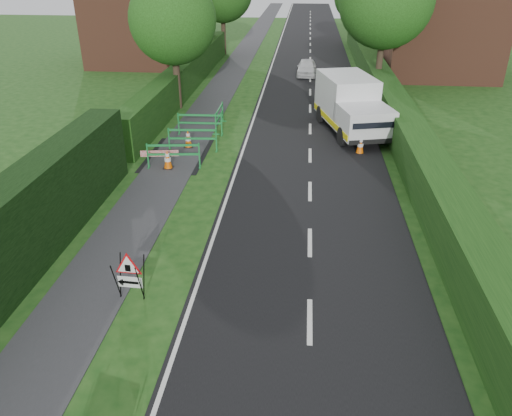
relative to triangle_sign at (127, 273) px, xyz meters
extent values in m
plane|color=#174313|center=(1.86, -1.44, -0.77)|extent=(120.00, 120.00, 0.00)
cube|color=black|center=(4.36, 33.56, -0.76)|extent=(6.00, 90.00, 0.02)
cube|color=#2D2D30|center=(-1.14, 33.56, -0.76)|extent=(2.00, 90.00, 0.02)
cube|color=#14380F|center=(-3.14, 20.56, -0.77)|extent=(1.00, 24.00, 1.80)
cube|color=#14380F|center=(8.36, 14.56, -0.77)|extent=(1.20, 50.00, 1.50)
cube|color=brown|center=(-8.14, 28.56, 1.98)|extent=(7.00, 7.00, 5.50)
cube|color=brown|center=(12.86, 26.56, 1.98)|extent=(7.00, 7.00, 5.50)
cube|color=brown|center=(13.86, 40.56, 1.98)|extent=(7.00, 7.00, 5.50)
cylinder|color=#2D2116|center=(-2.74, 16.56, 0.55)|extent=(0.36, 0.36, 2.62)
sphere|color=#1C3F10|center=(-2.74, 16.56, 3.73)|extent=(4.40, 4.40, 4.40)
cylinder|color=#2D2116|center=(8.26, 20.56, 0.72)|extent=(0.36, 0.36, 2.97)
sphere|color=#1C3F10|center=(8.26, 20.56, 4.42)|extent=(5.20, 5.20, 5.20)
cylinder|color=#2D2116|center=(-2.74, 32.56, 0.63)|extent=(0.36, 0.36, 2.80)
cylinder|color=#2D2116|center=(8.26, 36.56, 0.46)|extent=(0.36, 0.36, 2.45)
cylinder|color=black|center=(-0.27, -0.11, -0.20)|extent=(0.05, 0.34, 1.10)
cylinder|color=black|center=(-0.25, 0.17, -0.20)|extent=(0.05, 0.34, 1.10)
cylinder|color=black|center=(0.33, -0.14, -0.20)|extent=(0.05, 0.34, 1.10)
cylinder|color=black|center=(0.34, 0.14, -0.20)|extent=(0.05, 0.34, 1.10)
cube|color=white|center=(0.04, 0.00, -0.27)|extent=(0.61, 0.05, 0.30)
cube|color=black|center=(0.04, -0.02, -0.27)|extent=(0.44, 0.03, 0.07)
cone|color=black|center=(-0.20, -0.01, -0.27)|extent=(0.15, 0.19, 0.18)
cube|color=black|center=(0.03, -0.02, 0.14)|extent=(0.14, 0.02, 0.18)
cube|color=silver|center=(5.98, 14.15, 0.68)|extent=(2.89, 3.80, 2.02)
cube|color=silver|center=(6.64, 11.68, 0.29)|extent=(2.58, 2.64, 1.24)
cube|color=black|center=(6.91, 10.67, 0.59)|extent=(1.84, 0.70, 0.57)
cube|color=yellow|center=(5.21, 12.94, -0.12)|extent=(1.35, 5.01, 0.25)
cube|color=yellow|center=(7.25, 13.48, -0.12)|extent=(1.35, 5.01, 0.25)
cube|color=black|center=(6.90, 10.68, -0.26)|extent=(2.02, 0.65, 0.21)
cylinder|color=black|center=(5.74, 11.39, -0.35)|extent=(0.46, 0.87, 0.84)
cylinder|color=black|center=(7.56, 11.87, -0.35)|extent=(0.46, 0.87, 0.84)
cylinder|color=black|center=(4.87, 14.65, -0.35)|extent=(0.46, 0.87, 0.84)
cylinder|color=black|center=(6.70, 15.13, -0.35)|extent=(0.46, 0.87, 0.84)
cube|color=black|center=(6.43, 10.55, -0.75)|extent=(0.38, 0.38, 0.04)
cone|color=#ED5F07|center=(6.43, 10.55, -0.35)|extent=(0.32, 0.32, 0.75)
cylinder|color=white|center=(6.43, 10.55, -0.39)|extent=(0.25, 0.25, 0.14)
cylinder|color=white|center=(6.43, 10.55, -0.20)|extent=(0.17, 0.17, 0.10)
cube|color=black|center=(6.47, 11.94, -0.75)|extent=(0.38, 0.38, 0.04)
cone|color=#ED5F07|center=(6.47, 11.94, -0.35)|extent=(0.32, 0.32, 0.75)
cylinder|color=white|center=(6.47, 11.94, -0.39)|extent=(0.25, 0.25, 0.14)
cylinder|color=white|center=(6.47, 11.94, -0.20)|extent=(0.17, 0.17, 0.10)
cube|color=black|center=(7.23, 14.78, -0.75)|extent=(0.38, 0.38, 0.04)
cone|color=#ED5F07|center=(7.23, 14.78, -0.35)|extent=(0.32, 0.32, 0.75)
cylinder|color=white|center=(7.23, 14.78, -0.39)|extent=(0.25, 0.25, 0.14)
cylinder|color=white|center=(7.23, 14.78, -0.20)|extent=(0.17, 0.17, 0.10)
cube|color=black|center=(-1.17, 8.16, -0.75)|extent=(0.38, 0.38, 0.04)
cone|color=#ED5F07|center=(-1.17, 8.16, -0.35)|extent=(0.32, 0.32, 0.75)
cylinder|color=white|center=(-1.17, 8.16, -0.39)|extent=(0.25, 0.25, 0.14)
cylinder|color=white|center=(-1.17, 8.16, -0.20)|extent=(0.17, 0.17, 0.10)
cube|color=black|center=(-0.89, 10.58, -0.75)|extent=(0.38, 0.38, 0.04)
cone|color=#ED5F07|center=(-0.89, 10.58, -0.35)|extent=(0.32, 0.32, 0.75)
cylinder|color=white|center=(-0.89, 10.58, -0.39)|extent=(0.25, 0.25, 0.14)
cylinder|color=white|center=(-0.89, 10.58, -0.20)|extent=(0.17, 0.17, 0.10)
cube|color=#167D33|center=(-1.94, 8.15, -0.27)|extent=(0.06, 0.06, 1.00)
cube|color=#167D33|center=(0.04, 8.40, -0.27)|extent=(0.06, 0.06, 1.00)
cube|color=#167D33|center=(-0.95, 8.28, 0.15)|extent=(1.99, 0.30, 0.08)
cube|color=#167D33|center=(-0.95, 8.28, -0.22)|extent=(1.99, 0.30, 0.08)
cube|color=#167D33|center=(-1.94, 8.15, -0.75)|extent=(0.10, 0.35, 0.04)
cube|color=#167D33|center=(0.04, 8.40, -0.75)|extent=(0.10, 0.35, 0.04)
cube|color=#167D33|center=(-1.60, 10.09, -0.27)|extent=(0.05, 0.05, 1.00)
cube|color=#167D33|center=(0.40, 10.24, -0.27)|extent=(0.05, 0.05, 1.00)
cube|color=#167D33|center=(-0.60, 10.17, 0.15)|extent=(2.00, 0.20, 0.08)
cube|color=#167D33|center=(-0.60, 10.17, -0.22)|extent=(2.00, 0.20, 0.08)
cube|color=#167D33|center=(-1.60, 10.09, -0.75)|extent=(0.09, 0.35, 0.04)
cube|color=#167D33|center=(0.40, 10.24, -0.75)|extent=(0.09, 0.35, 0.04)
cube|color=#167D33|center=(-1.70, 12.27, -0.27)|extent=(0.05, 0.05, 1.00)
cube|color=#167D33|center=(0.29, 12.32, -0.27)|extent=(0.05, 0.05, 1.00)
cube|color=#167D33|center=(-0.71, 12.30, 0.15)|extent=(2.00, 0.10, 0.08)
cube|color=#167D33|center=(-0.71, 12.30, -0.22)|extent=(2.00, 0.10, 0.08)
cube|color=#167D33|center=(-1.70, 12.27, -0.75)|extent=(0.07, 0.35, 0.04)
cube|color=#167D33|center=(0.29, 12.32, -0.75)|extent=(0.07, 0.35, 0.04)
cube|color=#167D33|center=(0.02, 12.36, -0.27)|extent=(0.05, 0.05, 1.00)
cube|color=#167D33|center=(0.02, 14.36, -0.27)|extent=(0.05, 0.05, 1.00)
cube|color=#167D33|center=(0.02, 13.36, 0.15)|extent=(0.05, 2.00, 0.08)
cube|color=#167D33|center=(0.02, 13.36, -0.22)|extent=(0.05, 2.00, 0.08)
cube|color=#167D33|center=(0.02, 12.36, -0.75)|extent=(0.35, 0.06, 0.04)
cube|color=#167D33|center=(0.02, 14.36, -0.75)|extent=(0.35, 0.06, 0.04)
cube|color=red|center=(-1.60, 8.58, -0.77)|extent=(1.49, 0.28, 0.25)
imported|color=silver|center=(4.09, 25.24, -0.23)|extent=(1.35, 3.16, 1.06)
camera|label=1|loc=(4.00, -9.48, 6.79)|focal=35.00mm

